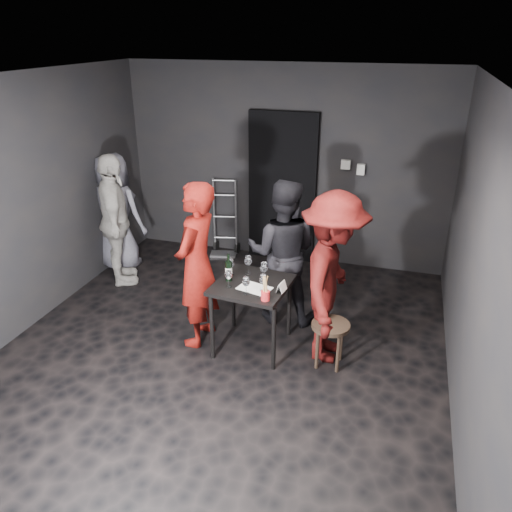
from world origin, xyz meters
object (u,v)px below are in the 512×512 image
(wine_bottle, at_px, (229,270))
(hand_truck, at_px, (225,240))
(stool, at_px, (330,331))
(bystander_grey, at_px, (116,208))
(bystander_cream, at_px, (114,212))
(breadstick_cup, at_px, (265,289))
(woman_black, at_px, (282,245))
(tasting_table, at_px, (252,292))
(man_maroon, at_px, (333,266))
(server_red, at_px, (196,252))

(wine_bottle, bearing_deg, hand_truck, 111.62)
(stool, relative_size, bystander_grey, 0.27)
(bystander_cream, distance_m, breadstick_cup, 2.62)
(woman_black, bearing_deg, tasting_table, 72.11)
(man_maroon, xyz_separation_m, breadstick_cup, (-0.56, -0.37, -0.15))
(tasting_table, bearing_deg, bystander_grey, 150.68)
(man_maroon, relative_size, bystander_cream, 1.04)
(stool, relative_size, server_red, 0.23)
(hand_truck, bearing_deg, woman_black, -63.66)
(tasting_table, relative_size, bystander_cream, 0.38)
(stool, xyz_separation_m, breadstick_cup, (-0.61, -0.21, 0.49))
(stool, xyz_separation_m, man_maroon, (-0.04, 0.16, 0.63))
(hand_truck, distance_m, bystander_grey, 1.64)
(wine_bottle, bearing_deg, stool, -3.67)
(man_maroon, relative_size, bystander_grey, 1.18)
(hand_truck, bearing_deg, server_red, -89.64)
(bystander_grey, distance_m, wine_bottle, 2.49)
(server_red, relative_size, bystander_cream, 1.06)
(hand_truck, height_order, stool, hand_truck)
(server_red, relative_size, man_maroon, 1.02)
(tasting_table, distance_m, wine_bottle, 0.32)
(woman_black, xyz_separation_m, breadstick_cup, (0.07, -0.94, -0.05))
(stool, bearing_deg, bystander_grey, 156.29)
(hand_truck, relative_size, server_red, 0.55)
(breadstick_cup, bearing_deg, bystander_cream, 152.82)
(bystander_cream, xyz_separation_m, bystander_grey, (-0.25, 0.41, -0.11))
(tasting_table, height_order, wine_bottle, wine_bottle)
(tasting_table, relative_size, bystander_grey, 0.43)
(tasting_table, bearing_deg, server_red, -176.79)
(hand_truck, relative_size, bystander_cream, 0.58)
(hand_truck, distance_m, woman_black, 2.10)
(man_maroon, xyz_separation_m, bystander_cream, (-2.89, 0.82, -0.04))
(server_red, bearing_deg, wine_bottle, 96.44)
(server_red, height_order, bystander_cream, server_red)
(tasting_table, height_order, server_red, server_red)
(server_red, relative_size, breadstick_cup, 7.86)
(server_red, height_order, breadstick_cup, server_red)
(hand_truck, height_order, wine_bottle, hand_truck)
(tasting_table, bearing_deg, hand_truck, 116.98)
(stool, distance_m, woman_black, 1.13)
(server_red, bearing_deg, bystander_grey, -125.12)
(stool, bearing_deg, tasting_table, 174.72)
(man_maroon, bearing_deg, wine_bottle, 94.45)
(bystander_grey, bearing_deg, bystander_cream, 124.86)
(tasting_table, relative_size, server_red, 0.36)
(stool, bearing_deg, bystander_cream, 161.40)
(server_red, xyz_separation_m, bystander_grey, (-1.77, 1.35, -0.17))
(man_maroon, relative_size, breadstick_cup, 7.73)
(stool, relative_size, bystander_cream, 0.24)
(server_red, height_order, wine_bottle, server_red)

